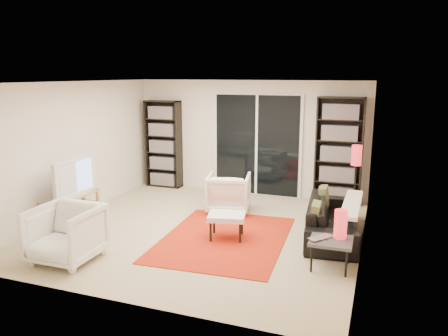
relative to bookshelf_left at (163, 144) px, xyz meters
The scene contains 20 objects.
floor 3.19m from the bookshelf_left, 50.10° to the right, with size 5.00×5.00×0.00m, color #C1B08A.
wall_back 1.97m from the bookshelf_left, ahead, with size 5.00×0.02×2.40m, color #F1E2CD.
wall_front 5.22m from the bookshelf_left, 68.02° to the right, with size 5.00×0.02×2.40m, color #F1E2CD.
wall_left 2.41m from the bookshelf_left, 103.27° to the right, with size 0.02×5.00×2.40m, color #F1E2CD.
wall_right 5.03m from the bookshelf_left, 27.66° to the right, with size 0.02×5.00×2.40m, color #F1E2CD.
ceiling 3.36m from the bookshelf_left, 50.10° to the right, with size 5.00×5.00×0.02m, color white.
sliding_door 2.16m from the bookshelf_left, ahead, with size 1.92×0.08×2.16m.
bookshelf_left is the anchor object (origin of this frame).
bookshelf_right 3.85m from the bookshelf_left, ahead, with size 0.90×0.30×2.10m.
tv_stand 2.97m from the bookshelf_left, 95.58° to the right, with size 0.38×1.18×0.50m.
tv 2.89m from the bookshelf_left, 95.18° to the right, with size 1.16×0.15×0.67m, color black.
rug 3.69m from the bookshelf_left, 47.23° to the right, with size 1.86×2.52×0.01m, color #B4230D.
sofa 4.48m from the bookshelf_left, 25.64° to the right, with size 1.97×0.77×0.57m, color black.
armchair_back 2.46m from the bookshelf_left, 32.28° to the right, with size 0.77×0.79×0.72m, color silver.
armchair_front 4.22m from the bookshelf_left, 80.86° to the right, with size 0.83×0.86×0.78m, color silver.
ottoman 3.61m from the bookshelf_left, 46.57° to the right, with size 0.65×0.58×0.40m.
side_table 5.17m from the bookshelf_left, 37.12° to the right, with size 0.55×0.55×0.40m.
laptop 5.13m from the bookshelf_left, 38.42° to the right, with size 0.34×0.22×0.03m, color silver.
table_lamp 5.18m from the bookshelf_left, 35.66° to the right, with size 0.17×0.17×0.38m, color red.
floor_lamp 4.31m from the bookshelf_left, 11.24° to the right, with size 0.20×0.20×1.31m.
Camera 1 is at (2.68, -6.33, 2.53)m, focal length 35.00 mm.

